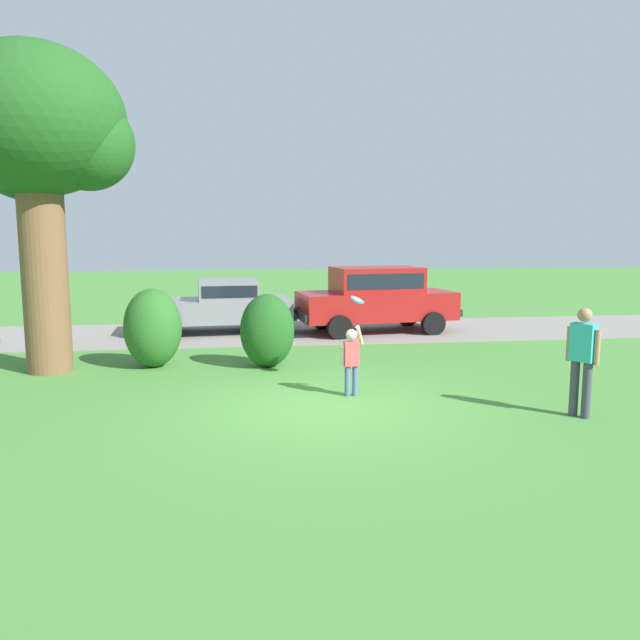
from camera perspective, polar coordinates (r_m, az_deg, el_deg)
name	(u,v)px	position (r m, az deg, el deg)	size (l,w,h in m)	color
ground_plane	(323,407)	(10.37, 0.25, -8.12)	(80.00, 80.00, 0.00)	#478438
driveway_strip	(287,332)	(18.06, -3.10, -1.15)	(28.00, 4.40, 0.02)	gray
oak_tree_large	(40,137)	(14.19, -24.58, 15.18)	(3.70, 3.73, 6.65)	brown
shrub_near_tree	(153,328)	(13.79, -15.26, -0.71)	(1.24, 1.25, 1.72)	#286023
shrub_centre_left	(267,331)	(13.35, -4.92, -1.00)	(1.17, 1.04, 1.60)	#1E511C
parked_sedan	(221,304)	(18.07, -9.22, 1.44)	(4.53, 2.35, 1.56)	gray
parked_suv	(376,296)	(18.04, 5.24, 2.24)	(4.89, 2.53, 1.92)	maroon
child_thrower	(351,356)	(10.95, 2.93, -3.40)	(0.45, 0.28, 1.29)	#4C608C
frisbee	(357,300)	(11.74, 3.48, 1.88)	(0.29, 0.28, 0.19)	#337FDB
adult_onlooker	(582,356)	(10.48, 23.18, -3.09)	(0.39, 0.45, 1.74)	#3F3F4C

